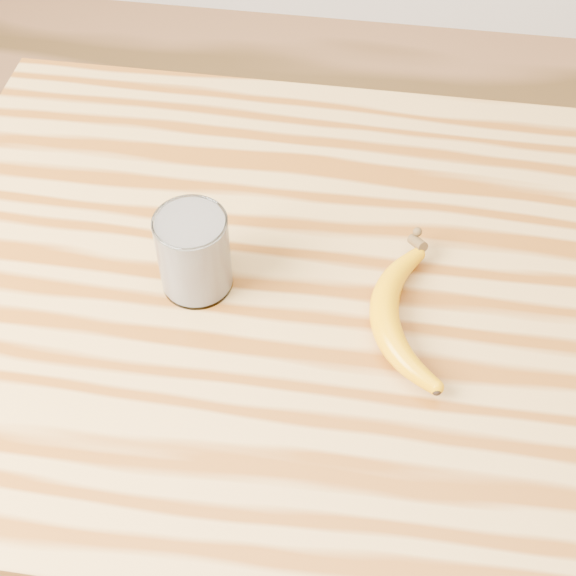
# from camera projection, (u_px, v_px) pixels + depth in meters

# --- Properties ---
(table) EXTENTS (1.20, 0.80, 0.90)m
(table) POSITION_uv_depth(u_px,v_px,m) (364.00, 349.00, 1.09)
(table) COLOR #AD8043
(table) RESTS_ON ground
(smoothie_glass) EXTENTS (0.09, 0.09, 0.11)m
(smoothie_glass) POSITION_uv_depth(u_px,v_px,m) (194.00, 253.00, 0.96)
(smoothie_glass) COLOR white
(smoothie_glass) RESTS_ON table
(banana) EXTENTS (0.15, 0.30, 0.04)m
(banana) POSITION_uv_depth(u_px,v_px,m) (383.00, 316.00, 0.95)
(banana) COLOR #D28900
(banana) RESTS_ON table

